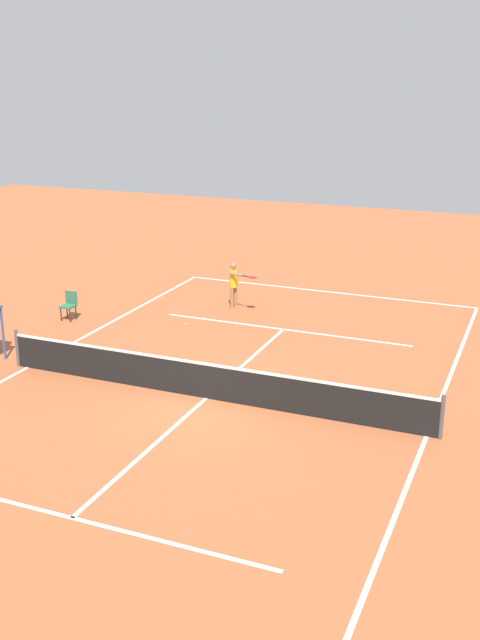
{
  "coord_description": "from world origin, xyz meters",
  "views": [
    {
      "loc": [
        -7.54,
        15.9,
        7.83
      ],
      "look_at": [
        0.72,
        -3.99,
        0.8
      ],
      "focal_mm": 42.31,
      "sensor_mm": 36.0,
      "label": 1
    }
  ],
  "objects": [
    {
      "name": "courtside_chair_mid",
      "position": [
        6.96,
        -4.12,
        0.53
      ],
      "size": [
        0.44,
        0.46,
        0.95
      ],
      "color": "#262626",
      "rests_on": "ground"
    },
    {
      "name": "tennis_net",
      "position": [
        0.0,
        0.0,
        0.5
      ],
      "size": [
        11.76,
        0.1,
        1.07
      ],
      "color": "#4C4C51",
      "rests_on": "ground"
    },
    {
      "name": "ground_plane",
      "position": [
        0.0,
        0.0,
        0.0
      ],
      "size": [
        60.0,
        60.0,
        0.0
      ],
      "primitive_type": "plane",
      "color": "#AD5933"
    },
    {
      "name": "tennis_ball",
      "position": [
        3.09,
        -5.07,
        0.03
      ],
      "size": [
        0.07,
        0.07,
        0.07
      ],
      "primitive_type": "sphere",
      "color": "#CCE033",
      "rests_on": "ground"
    },
    {
      "name": "player_serving",
      "position": [
        2.37,
        -7.44,
        0.97
      ],
      "size": [
        1.21,
        0.8,
        1.63
      ],
      "rotation": [
        0.0,
        0.0,
        1.34
      ],
      "color": "#9E704C",
      "rests_on": "ground"
    },
    {
      "name": "court_lines",
      "position": [
        0.0,
        0.0,
        0.0
      ],
      "size": [
        11.16,
        21.52,
        0.01
      ],
      "color": "white",
      "rests_on": "ground"
    }
  ]
}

